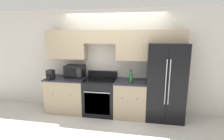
{
  "coord_description": "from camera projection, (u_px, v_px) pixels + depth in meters",
  "views": [
    {
      "loc": [
        0.73,
        -3.73,
        2.0
      ],
      "look_at": [
        -0.0,
        0.31,
        1.14
      ],
      "focal_mm": 28.0,
      "sensor_mm": 36.0,
      "label": 1
    }
  ],
  "objects": [
    {
      "name": "oven_range",
      "position": [
        100.0,
        96.0,
        4.39
      ],
      "size": [
        0.77,
        0.65,
        1.05
      ],
      "color": "black",
      "rests_on": "ground_plane"
    },
    {
      "name": "lower_cabinets_right",
      "position": [
        130.0,
        98.0,
        4.26
      ],
      "size": [
        0.77,
        0.64,
        0.89
      ],
      "color": "tan",
      "rests_on": "ground_plane"
    },
    {
      "name": "bottle",
      "position": [
        131.0,
        78.0,
        4.0
      ],
      "size": [
        0.08,
        0.08,
        0.3
      ],
      "color": "#195928",
      "rests_on": "lower_cabinets_right"
    },
    {
      "name": "wall_back",
      "position": [
        115.0,
        55.0,
        4.4
      ],
      "size": [
        8.0,
        0.39,
        2.6
      ],
      "color": "beige",
      "rests_on": "ground_plane"
    },
    {
      "name": "paper_towel_holder",
      "position": [
        50.0,
        75.0,
        4.32
      ],
      "size": [
        0.16,
        0.24,
        0.23
      ],
      "color": "black",
      "rests_on": "lower_cabinets_left"
    },
    {
      "name": "lower_cabinets_left",
      "position": [
        67.0,
        94.0,
        4.55
      ],
      "size": [
        1.02,
        0.64,
        0.89
      ],
      "color": "tan",
      "rests_on": "ground_plane"
    },
    {
      "name": "ground_plane",
      "position": [
        110.0,
        120.0,
        4.13
      ],
      "size": [
        12.0,
        12.0,
        0.0
      ],
      "primitive_type": "plane",
      "color": "beige"
    },
    {
      "name": "refrigerator",
      "position": [
        165.0,
        82.0,
        4.07
      ],
      "size": [
        0.85,
        0.74,
        1.8
      ],
      "color": "black",
      "rests_on": "ground_plane"
    },
    {
      "name": "microwave",
      "position": [
        75.0,
        71.0,
        4.49
      ],
      "size": [
        0.47,
        0.35,
        0.32
      ],
      "color": "black",
      "rests_on": "lower_cabinets_left"
    }
  ]
}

